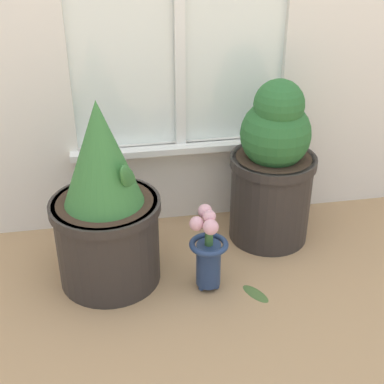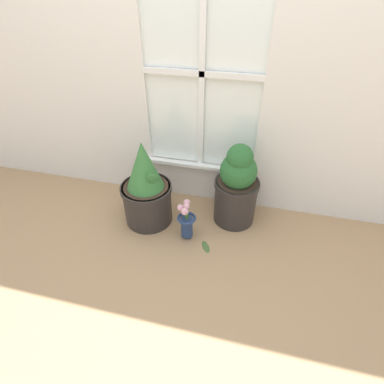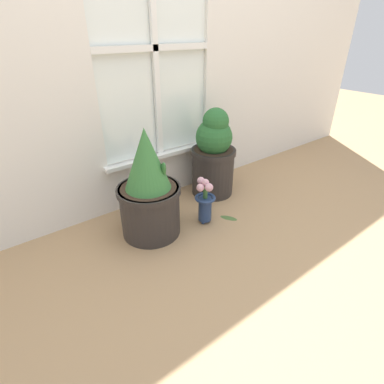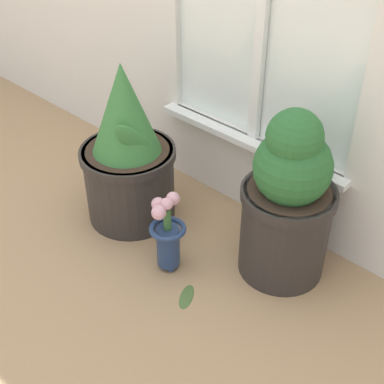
% 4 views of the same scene
% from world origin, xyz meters
% --- Properties ---
extents(ground_plane, '(10.00, 10.00, 0.00)m').
position_xyz_m(ground_plane, '(0.00, 0.00, 0.00)').
color(ground_plane, tan).
extents(potted_plant_left, '(0.36, 0.36, 0.63)m').
position_xyz_m(potted_plant_left, '(-0.30, 0.23, 0.27)').
color(potted_plant_left, '#2D2826').
rests_on(potted_plant_left, ground_plane).
extents(potted_plant_right, '(0.31, 0.31, 0.62)m').
position_xyz_m(potted_plant_right, '(0.30, 0.39, 0.29)').
color(potted_plant_right, '#2D2826').
rests_on(potted_plant_right, ground_plane).
extents(flower_vase, '(0.13, 0.13, 0.30)m').
position_xyz_m(flower_vase, '(0.01, 0.12, 0.15)').
color(flower_vase, navy).
rests_on(flower_vase, ground_plane).
extents(fallen_leaf, '(0.09, 0.12, 0.01)m').
position_xyz_m(fallen_leaf, '(0.16, 0.06, 0.00)').
color(fallen_leaf, '#476633').
rests_on(fallen_leaf, ground_plane).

